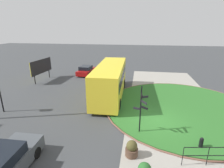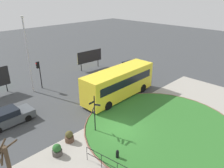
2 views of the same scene
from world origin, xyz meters
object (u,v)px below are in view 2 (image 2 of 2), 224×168
bus_yellow (119,83)px  planter_kerbside (69,137)px  car_near_lane (8,117)px  car_far_lane (130,66)px  lamppost_tall (28,54)px  bollard_foreground (117,154)px  signpost_directional (94,112)px  planter_near_signpost (57,150)px  traffic_light_near (39,69)px  billboard_left (90,57)px  street_tree_bare (7,161)px

bus_yellow → planter_kerbside: 9.25m
car_near_lane → car_far_lane: bearing=3.8°
car_far_lane → lamppost_tall: bearing=171.7°
car_far_lane → lamppost_tall: lamppost_tall is taller
bollard_foreground → bus_yellow: size_ratio=0.08×
bollard_foreground → bus_yellow: 10.17m
planter_kerbside → signpost_directional: bearing=-10.7°
signpost_directional → car_near_lane: size_ratio=0.77×
car_far_lane → planter_near_signpost: 20.26m
signpost_directional → traffic_light_near: traffic_light_near is taller
lamppost_tall → planter_near_signpost: size_ratio=9.29×
billboard_left → planter_kerbside: billboard_left is taller
lamppost_tall → planter_near_signpost: (-4.07, -11.81, -4.31)m
signpost_directional → bus_yellow: signpost_directional is taller
signpost_directional → traffic_light_near: 11.78m
car_near_lane → planter_near_signpost: bearing=-84.3°
bus_yellow → car_far_lane: size_ratio=2.34×
bus_yellow → car_near_lane: bearing=161.6°
signpost_directional → car_near_lane: 8.19m
bollard_foreground → bus_yellow: (7.43, 6.81, 1.41)m
bollard_foreground → car_far_lane: car_far_lane is taller
traffic_light_near → billboard_left: bearing=-177.2°
bus_yellow → car_near_lane: bus_yellow is taller
planter_near_signpost → traffic_light_near: bearing=66.6°
car_far_lane → street_tree_bare: street_tree_bare is taller
signpost_directional → street_tree_bare: (-7.36, -0.16, -0.32)m
signpost_directional → car_near_lane: signpost_directional is taller
lamppost_tall → planter_near_signpost: 13.21m
planter_near_signpost → lamppost_tall: bearing=71.0°
signpost_directional → bus_yellow: size_ratio=0.36×
traffic_light_near → planter_kerbside: (-3.59, -11.26, -2.12)m
traffic_light_near → billboard_left: 9.41m
traffic_light_near → planter_near_signpost: (-5.16, -11.94, -2.14)m
bus_yellow → street_tree_bare: 14.13m
car_far_lane → planter_kerbside: car_far_lane is taller
car_near_lane → billboard_left: 16.71m
bollard_foreground → planter_near_signpost: 4.49m
lamppost_tall → bollard_foreground: bearing=-94.4°
bus_yellow → planter_near_signpost: bearing=-163.3°
car_near_lane → billboard_left: bearing=22.4°
planter_near_signpost → billboard_left: bearing=43.0°
signpost_directional → planter_kerbside: size_ratio=3.49×
traffic_light_near → lamppost_tall: lamppost_tall is taller
lamppost_tall → traffic_light_near: bearing=6.8°
billboard_left → bus_yellow: bearing=-107.6°
car_near_lane → bus_yellow: bearing=-18.2°
bollard_foreground → street_tree_bare: bearing=151.0°
car_near_lane → lamppost_tall: 8.12m
traffic_light_near → lamppost_tall: size_ratio=0.39×
bollard_foreground → billboard_left: size_ratio=0.17×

